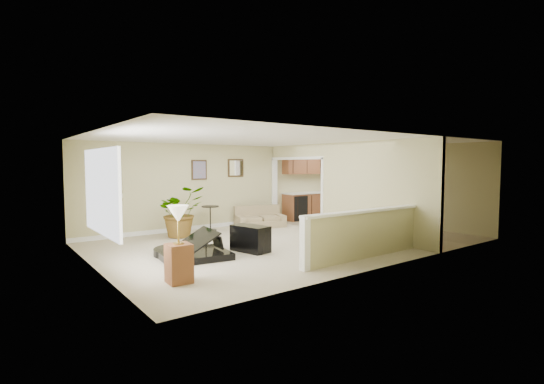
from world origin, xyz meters
TOP-DOWN VIEW (x-y plane):
  - floor at (0.00, 0.00)m, footprint 9.00×9.00m
  - back_wall at (0.00, 3.00)m, footprint 9.00×0.04m
  - front_wall at (0.00, -3.00)m, footprint 9.00×0.04m
  - left_wall at (-4.50, 0.00)m, footprint 0.04×6.00m
  - right_wall at (4.50, 0.00)m, footprint 0.04×6.00m
  - ceiling at (0.00, 0.00)m, footprint 9.00×6.00m
  - kitchen_vinyl at (3.15, 0.00)m, footprint 2.70×6.00m
  - interior_partition at (1.80, 0.25)m, footprint 0.18×5.99m
  - pony_half_wall at (0.08, -2.30)m, footprint 3.42×0.22m
  - left_window at (-4.49, -0.50)m, footprint 0.05×2.15m
  - wall_art_left at (-0.95, 2.97)m, footprint 0.48×0.04m
  - wall_mirror at (0.30, 2.97)m, footprint 0.55×0.04m
  - kitchen_cabinets at (3.19, 2.73)m, footprint 2.36×0.65m
  - piano at (-2.71, -0.12)m, footprint 1.67×1.72m
  - piano_bench at (-1.41, -0.40)m, footprint 0.61×0.93m
  - loveseat at (0.74, 2.34)m, footprint 1.69×1.23m
  - accent_table at (-0.82, 2.56)m, footprint 0.49×0.49m
  - palm_plant at (-1.91, 2.17)m, footprint 1.21×1.05m
  - small_plant at (1.45, 2.49)m, footprint 0.34×0.34m
  - lamp_stand at (-3.61, -1.62)m, footprint 0.39×0.39m

SIDE VIEW (x-z plane):
  - floor at x=0.00m, z-range 0.00..0.00m
  - kitchen_vinyl at x=3.15m, z-range 0.00..0.01m
  - small_plant at x=1.45m, z-range -0.04..0.53m
  - piano_bench at x=-1.41m, z-range 0.00..0.57m
  - loveseat at x=0.74m, z-range -0.10..0.73m
  - accent_table at x=-0.82m, z-range 0.10..0.82m
  - pony_half_wall at x=0.08m, z-range 0.02..1.02m
  - piano at x=-2.71m, z-range -0.10..1.15m
  - lamp_stand at x=-3.61m, z-range -0.10..1.16m
  - palm_plant at x=-1.91m, z-range -0.01..1.33m
  - kitchen_cabinets at x=3.19m, z-range -0.29..2.03m
  - interior_partition at x=1.80m, z-range -0.03..2.47m
  - back_wall at x=0.00m, z-range 0.00..2.50m
  - front_wall at x=0.00m, z-range 0.00..2.50m
  - left_wall at x=-4.50m, z-range 0.00..2.50m
  - right_wall at x=4.50m, z-range 0.00..2.50m
  - left_window at x=-4.49m, z-range 0.73..2.17m
  - wall_art_left at x=-0.95m, z-range 1.46..2.04m
  - wall_mirror at x=0.30m, z-range 1.52..2.08m
  - ceiling at x=0.00m, z-range 2.48..2.52m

